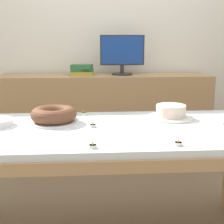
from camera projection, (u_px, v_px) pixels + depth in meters
name	position (u px, v px, depth m)	size (l,w,h in m)	color
wall_back	(104.00, 33.00, 3.22)	(8.00, 0.10, 2.60)	silver
dining_table	(117.00, 142.00, 1.78)	(1.85, 0.85, 0.73)	silver
sideboard	(105.00, 120.00, 3.12)	(2.03, 0.44, 0.89)	tan
computer_monitor	(122.00, 55.00, 2.99)	(0.42, 0.20, 0.38)	#262628
book_stack	(82.00, 70.00, 2.99)	(0.23, 0.20, 0.10)	#B29933
cake_chocolate_round	(171.00, 113.00, 1.96)	(0.29, 0.29, 0.09)	white
cake_golden_bundt	(54.00, 115.00, 1.85)	(0.30, 0.30, 0.09)	white
tealight_near_front	(178.00, 143.00, 1.44)	(0.04, 0.04, 0.04)	silver
tealight_left_edge	(84.00, 113.00, 2.06)	(0.04, 0.04, 0.04)	silver
tealight_near_cakes	(93.00, 146.00, 1.41)	(0.04, 0.04, 0.04)	silver
tealight_right_edge	(93.00, 125.00, 1.76)	(0.04, 0.04, 0.04)	silver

